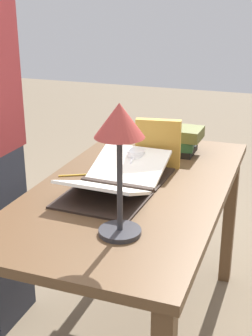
# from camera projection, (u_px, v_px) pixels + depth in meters

# --- Properties ---
(reading_desk) EXTENTS (1.40, 0.73, 0.78)m
(reading_desk) POSITION_uv_depth(u_px,v_px,m) (133.00, 209.00, 1.92)
(reading_desk) COLOR brown
(reading_desk) RESTS_ON ground_plane
(open_book) EXTENTS (0.56, 0.34, 0.10)m
(open_book) POSITION_uv_depth(u_px,v_px,m) (117.00, 181.00, 1.85)
(open_book) COLOR black
(open_book) RESTS_ON reading_desk
(book_stack_tall) EXTENTS (0.20, 0.29, 0.13)m
(book_stack_tall) POSITION_uv_depth(u_px,v_px,m) (172.00, 139.00, 2.25)
(book_stack_tall) COLOR black
(book_stack_tall) RESTS_ON reading_desk
(book_standing_upright) EXTENTS (0.07, 0.20, 0.22)m
(book_standing_upright) POSITION_uv_depth(u_px,v_px,m) (158.00, 143.00, 2.05)
(book_standing_upright) COLOR #BC8933
(book_standing_upright) RESTS_ON reading_desk
(reading_lamp) EXTENTS (0.15, 0.15, 0.43)m
(reading_lamp) POSITION_uv_depth(u_px,v_px,m) (119.00, 136.00, 1.39)
(reading_lamp) COLOR #2D2D33
(reading_lamp) RESTS_ON reading_desk
(coffee_mug) EXTENTS (0.11, 0.08, 0.10)m
(coffee_mug) POSITION_uv_depth(u_px,v_px,m) (136.00, 161.00, 2.01)
(coffee_mug) COLOR white
(coffee_mug) RESTS_ON reading_desk
(pencil) EXTENTS (0.08, 0.14, 0.01)m
(pencil) POSITION_uv_depth(u_px,v_px,m) (77.00, 175.00, 1.98)
(pencil) COLOR gold
(pencil) RESTS_ON reading_desk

